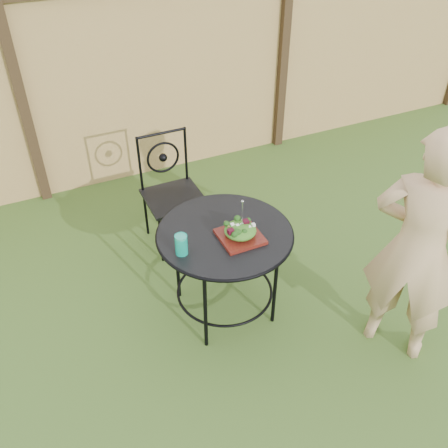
{
  "coord_description": "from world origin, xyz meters",
  "views": [
    {
      "loc": [
        -1.43,
        -2.27,
        2.78
      ],
      "look_at": [
        -0.31,
        0.13,
        0.75
      ],
      "focal_mm": 40.0,
      "sensor_mm": 36.0,
      "label": 1
    }
  ],
  "objects_px": {
    "patio_chair": "(171,189)",
    "salad_plate": "(240,237)",
    "patio_table": "(225,248)",
    "diner": "(418,250)"
  },
  "relations": [
    {
      "from": "patio_chair",
      "to": "diner",
      "type": "xyz_separation_m",
      "value": [
        0.97,
        -1.72,
        0.32
      ]
    },
    {
      "from": "patio_table",
      "to": "diner",
      "type": "height_order",
      "value": "diner"
    },
    {
      "from": "diner",
      "to": "salad_plate",
      "type": "height_order",
      "value": "diner"
    },
    {
      "from": "patio_table",
      "to": "diner",
      "type": "bearing_deg",
      "value": -39.56
    },
    {
      "from": "patio_chair",
      "to": "diner",
      "type": "relative_size",
      "value": 0.57
    },
    {
      "from": "patio_table",
      "to": "salad_plate",
      "type": "height_order",
      "value": "salad_plate"
    },
    {
      "from": "patio_chair",
      "to": "salad_plate",
      "type": "xyz_separation_m",
      "value": [
        0.11,
        -1.05,
        0.23
      ]
    },
    {
      "from": "patio_table",
      "to": "diner",
      "type": "distance_m",
      "value": 1.23
    },
    {
      "from": "patio_chair",
      "to": "salad_plate",
      "type": "relative_size",
      "value": 3.52
    },
    {
      "from": "patio_chair",
      "to": "diner",
      "type": "height_order",
      "value": "diner"
    }
  ]
}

